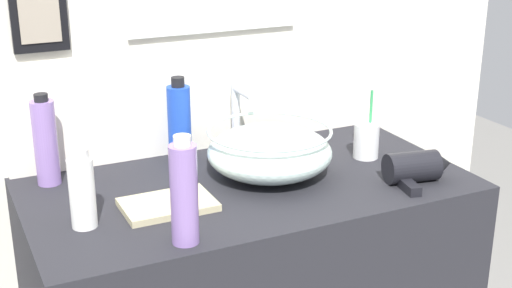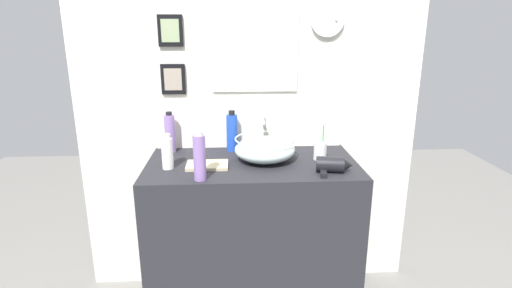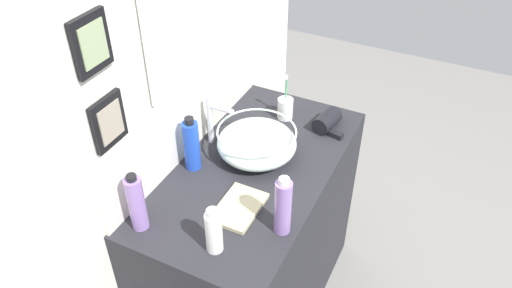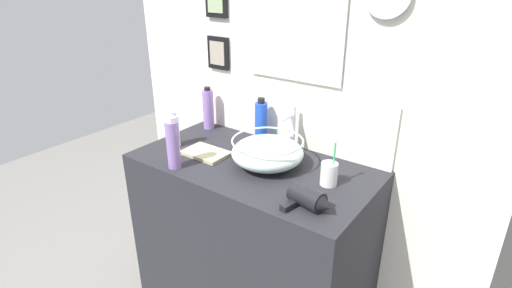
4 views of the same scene
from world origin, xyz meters
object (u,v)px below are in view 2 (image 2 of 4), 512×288
at_px(hair_drier, 333,165).
at_px(glass_bowl_sink, 265,149).
at_px(toothbrush_cup, 320,151).
at_px(hand_towel, 207,165).
at_px(faucet, 262,128).
at_px(lotion_bottle, 232,132).
at_px(shampoo_bottle, 167,152).
at_px(soap_dispenser, 200,157).
at_px(spray_bottle, 170,133).

bearing_deg(hair_drier, glass_bowl_sink, 148.66).
height_order(toothbrush_cup, hand_towel, toothbrush_cup).
xyz_separation_m(faucet, hair_drier, (0.32, -0.39, -0.09)).
bearing_deg(lotion_bottle, hair_drier, -38.29).
xyz_separation_m(lotion_bottle, shampoo_bottle, (-0.32, -0.28, -0.02)).
height_order(lotion_bottle, shampoo_bottle, lotion_bottle).
xyz_separation_m(lotion_bottle, soap_dispenser, (-0.15, -0.45, 0.00)).
bearing_deg(hair_drier, faucet, 129.10).
bearing_deg(toothbrush_cup, spray_bottle, 167.33).
bearing_deg(spray_bottle, lotion_bottle, 0.62).
bearing_deg(toothbrush_cup, hand_towel, -172.16).
distance_m(toothbrush_cup, soap_dispenser, 0.68).
bearing_deg(glass_bowl_sink, soap_dispenser, -141.65).
relative_size(lotion_bottle, shampoo_bottle, 1.31).
xyz_separation_m(soap_dispenser, spray_bottle, (-0.20, 0.44, -0.00)).
bearing_deg(hand_towel, lotion_bottle, 64.68).
distance_m(hair_drier, soap_dispenser, 0.65).
xyz_separation_m(glass_bowl_sink, toothbrush_cup, (0.30, 0.01, -0.02)).
height_order(soap_dispenser, hand_towel, soap_dispenser).
distance_m(toothbrush_cup, spray_bottle, 0.84).
distance_m(glass_bowl_sink, shampoo_bottle, 0.50).
distance_m(hair_drier, toothbrush_cup, 0.20).
relative_size(glass_bowl_sink, hair_drier, 1.73).
relative_size(soap_dispenser, hand_towel, 1.12).
height_order(hair_drier, toothbrush_cup, toothbrush_cup).
relative_size(faucet, shampoo_bottle, 1.24).
bearing_deg(shampoo_bottle, glass_bowl_sink, 10.34).
xyz_separation_m(glass_bowl_sink, faucet, (-0.00, 0.20, 0.06)).
xyz_separation_m(hair_drier, hand_towel, (-0.62, 0.12, -0.03)).
xyz_separation_m(faucet, toothbrush_cup, (0.30, -0.19, -0.08)).
bearing_deg(hair_drier, hand_towel, 169.28).
relative_size(faucet, soap_dispenser, 0.94).
relative_size(lotion_bottle, soap_dispenser, 1.00).
bearing_deg(hand_towel, shampoo_bottle, -176.01).
relative_size(hair_drier, lotion_bottle, 0.79).
bearing_deg(shampoo_bottle, lotion_bottle, 41.30).
bearing_deg(spray_bottle, hand_towel, -50.33).
bearing_deg(hand_towel, glass_bowl_sink, 14.35).
bearing_deg(hair_drier, toothbrush_cup, 95.87).
bearing_deg(glass_bowl_sink, hand_towel, -165.65).
distance_m(soap_dispenser, shampoo_bottle, 0.24).
xyz_separation_m(faucet, soap_dispenser, (-0.32, -0.45, -0.02)).
bearing_deg(soap_dispenser, spray_bottle, 114.18).
bearing_deg(lotion_bottle, glass_bowl_sink, -48.31).
distance_m(lotion_bottle, soap_dispenser, 0.47).
relative_size(glass_bowl_sink, toothbrush_cup, 1.55).
distance_m(spray_bottle, hand_towel, 0.36).
xyz_separation_m(toothbrush_cup, hand_towel, (-0.60, -0.08, -0.04)).
relative_size(lotion_bottle, hand_towel, 1.11).
bearing_deg(toothbrush_cup, hair_drier, -84.13).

